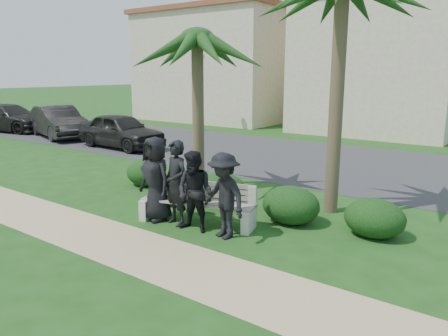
{
  "coord_description": "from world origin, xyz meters",
  "views": [
    {
      "loc": [
        6.47,
        -7.01,
        3.28
      ],
      "look_at": [
        0.57,
        1.0,
        1.07
      ],
      "focal_mm": 35.0,
      "sensor_mm": 36.0,
      "label": 1
    }
  ],
  "objects_px": {
    "park_bench": "(198,206)",
    "man_a": "(156,179)",
    "man_b": "(176,183)",
    "man_c": "(195,192)",
    "street_lamp": "(202,77)",
    "palm_left": "(197,40)",
    "car_c": "(9,118)",
    "man_d": "(224,196)",
    "car_a": "(121,131)",
    "car_b": "(58,122)"
  },
  "relations": [
    {
      "from": "man_c",
      "to": "palm_left",
      "type": "height_order",
      "value": "palm_left"
    },
    {
      "from": "car_b",
      "to": "car_c",
      "type": "bearing_deg",
      "value": 109.36
    },
    {
      "from": "man_b",
      "to": "man_d",
      "type": "bearing_deg",
      "value": 13.22
    },
    {
      "from": "street_lamp",
      "to": "car_a",
      "type": "relative_size",
      "value": 0.98
    },
    {
      "from": "street_lamp",
      "to": "man_c",
      "type": "distance_m",
      "value": 15.97
    },
    {
      "from": "car_b",
      "to": "car_c",
      "type": "distance_m",
      "value": 4.28
    },
    {
      "from": "man_c",
      "to": "car_c",
      "type": "height_order",
      "value": "man_c"
    },
    {
      "from": "man_d",
      "to": "car_a",
      "type": "distance_m",
      "value": 11.47
    },
    {
      "from": "man_b",
      "to": "car_c",
      "type": "distance_m",
      "value": 18.68
    },
    {
      "from": "park_bench",
      "to": "man_d",
      "type": "relative_size",
      "value": 1.56
    },
    {
      "from": "man_b",
      "to": "man_a",
      "type": "bearing_deg",
      "value": -163.11
    },
    {
      "from": "man_b",
      "to": "palm_left",
      "type": "height_order",
      "value": "palm_left"
    },
    {
      "from": "street_lamp",
      "to": "man_c",
      "type": "height_order",
      "value": "street_lamp"
    },
    {
      "from": "man_a",
      "to": "car_a",
      "type": "distance_m",
      "value": 9.93
    },
    {
      "from": "man_d",
      "to": "car_c",
      "type": "relative_size",
      "value": 0.34
    },
    {
      "from": "man_b",
      "to": "car_a",
      "type": "distance_m",
      "value": 10.39
    },
    {
      "from": "man_b",
      "to": "car_c",
      "type": "height_order",
      "value": "man_b"
    },
    {
      "from": "man_a",
      "to": "car_b",
      "type": "distance_m",
      "value": 14.26
    },
    {
      "from": "car_a",
      "to": "car_c",
      "type": "bearing_deg",
      "value": 92.58
    },
    {
      "from": "man_c",
      "to": "car_b",
      "type": "height_order",
      "value": "man_c"
    },
    {
      "from": "street_lamp",
      "to": "car_c",
      "type": "xyz_separation_m",
      "value": [
        -8.51,
        -6.56,
        -2.2
      ]
    },
    {
      "from": "street_lamp",
      "to": "car_c",
      "type": "distance_m",
      "value": 10.97
    },
    {
      "from": "street_lamp",
      "to": "car_b",
      "type": "distance_m",
      "value": 7.9
    },
    {
      "from": "car_b",
      "to": "car_c",
      "type": "relative_size",
      "value": 0.94
    },
    {
      "from": "street_lamp",
      "to": "car_b",
      "type": "xyz_separation_m",
      "value": [
        -4.24,
        -6.31,
        -2.16
      ]
    },
    {
      "from": "park_bench",
      "to": "car_a",
      "type": "xyz_separation_m",
      "value": [
        -8.94,
        5.54,
        0.34
      ]
    },
    {
      "from": "palm_left",
      "to": "car_c",
      "type": "relative_size",
      "value": 0.99
    },
    {
      "from": "car_a",
      "to": "car_b",
      "type": "height_order",
      "value": "car_b"
    },
    {
      "from": "man_c",
      "to": "car_a",
      "type": "xyz_separation_m",
      "value": [
        -9.18,
        5.92,
        -0.11
      ]
    },
    {
      "from": "man_a",
      "to": "car_c",
      "type": "height_order",
      "value": "man_a"
    },
    {
      "from": "man_b",
      "to": "man_c",
      "type": "distance_m",
      "value": 0.6
    },
    {
      "from": "palm_left",
      "to": "man_d",
      "type": "bearing_deg",
      "value": -42.6
    },
    {
      "from": "park_bench",
      "to": "man_c",
      "type": "relative_size",
      "value": 1.6
    },
    {
      "from": "man_b",
      "to": "palm_left",
      "type": "bearing_deg",
      "value": 133.4
    },
    {
      "from": "man_a",
      "to": "car_b",
      "type": "relative_size",
      "value": 0.39
    },
    {
      "from": "car_b",
      "to": "car_a",
      "type": "bearing_deg",
      "value": -75.9
    },
    {
      "from": "car_a",
      "to": "palm_left",
      "type": "bearing_deg",
      "value": -113.15
    },
    {
      "from": "street_lamp",
      "to": "park_bench",
      "type": "distance_m",
      "value": 15.59
    },
    {
      "from": "park_bench",
      "to": "car_c",
      "type": "bearing_deg",
      "value": 147.38
    },
    {
      "from": "car_b",
      "to": "man_a",
      "type": "bearing_deg",
      "value": -99.03
    },
    {
      "from": "man_b",
      "to": "man_c",
      "type": "relative_size",
      "value": 1.09
    },
    {
      "from": "car_a",
      "to": "park_bench",
      "type": "bearing_deg",
      "value": -119.76
    },
    {
      "from": "man_a",
      "to": "man_d",
      "type": "xyz_separation_m",
      "value": [
        1.86,
        0.02,
        -0.07
      ]
    },
    {
      "from": "man_b",
      "to": "palm_left",
      "type": "distance_m",
      "value": 4.24
    },
    {
      "from": "park_bench",
      "to": "man_a",
      "type": "relative_size",
      "value": 1.44
    },
    {
      "from": "car_c",
      "to": "car_b",
      "type": "bearing_deg",
      "value": -100.36
    },
    {
      "from": "man_c",
      "to": "man_d",
      "type": "height_order",
      "value": "man_d"
    },
    {
      "from": "palm_left",
      "to": "car_a",
      "type": "xyz_separation_m",
      "value": [
        -7.18,
        3.38,
        -3.34
      ]
    },
    {
      "from": "man_d",
      "to": "car_c",
      "type": "xyz_separation_m",
      "value": [
        -19.05,
        5.76,
        -0.13
      ]
    },
    {
      "from": "man_a",
      "to": "car_c",
      "type": "bearing_deg",
      "value": 171.54
    }
  ]
}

